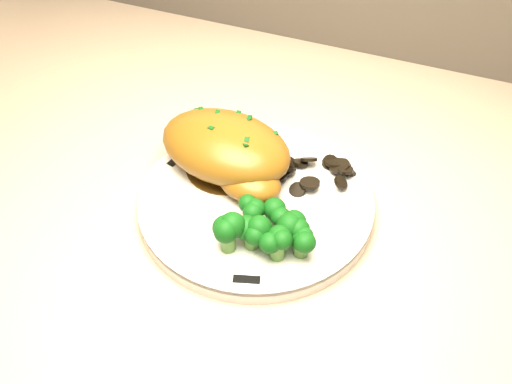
% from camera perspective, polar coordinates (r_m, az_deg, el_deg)
% --- Properties ---
extents(plate, '(0.30, 0.30, 0.02)m').
position_cam_1_polar(plate, '(0.70, -0.00, -1.08)').
color(plate, silver).
rests_on(plate, counter).
extents(rim_accent_0, '(0.03, 0.03, 0.00)m').
position_cam_1_polar(rim_accent_0, '(0.74, 7.85, 2.08)').
color(rim_accent_0, black).
rests_on(rim_accent_0, plate).
extents(rim_accent_1, '(0.02, 0.03, 0.00)m').
position_cam_1_polar(rim_accent_1, '(0.75, -7.04, 2.91)').
color(rim_accent_1, black).
rests_on(rim_accent_1, plate).
extents(rim_accent_2, '(0.03, 0.02, 0.00)m').
position_cam_1_polar(rim_accent_2, '(0.62, -0.85, -7.80)').
color(rim_accent_2, black).
rests_on(rim_accent_2, plate).
extents(gravy_pool, '(0.09, 0.09, 0.00)m').
position_cam_1_polar(gravy_pool, '(0.73, -2.64, 2.25)').
color(gravy_pool, '#3E260B').
rests_on(gravy_pool, plate).
extents(chicken_breast, '(0.17, 0.13, 0.06)m').
position_cam_1_polar(chicken_breast, '(0.71, -2.48, 3.68)').
color(chicken_breast, brown).
rests_on(chicken_breast, plate).
extents(mushroom_pile, '(0.09, 0.07, 0.03)m').
position_cam_1_polar(mushroom_pile, '(0.72, 4.43, 1.65)').
color(mushroom_pile, black).
rests_on(mushroom_pile, plate).
extents(broccoli_florets, '(0.09, 0.07, 0.04)m').
position_cam_1_polar(broccoli_florets, '(0.64, 1.13, -3.23)').
color(broccoli_florets, '#568839').
rests_on(broccoli_florets, plate).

